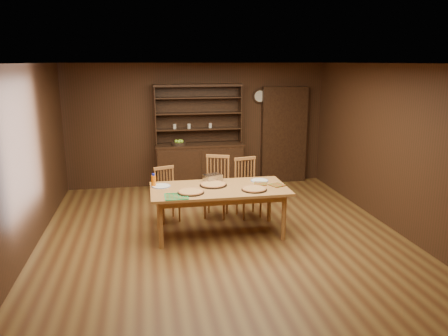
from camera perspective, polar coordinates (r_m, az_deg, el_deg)
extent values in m
plane|color=brown|center=(6.84, -0.26, -8.81)|extent=(6.00, 6.00, 0.00)
plane|color=white|center=(6.32, -0.29, 13.52)|extent=(6.00, 6.00, 0.00)
plane|color=#371C11|center=(9.38, -3.48, 5.60)|extent=(5.50, 0.00, 5.50)
plane|color=#371C11|center=(3.65, 8.03, -7.67)|extent=(5.50, 0.00, 5.50)
plane|color=#371C11|center=(6.57, -24.61, 0.85)|extent=(0.00, 6.00, 6.00)
plane|color=#371C11|center=(7.44, 21.11, 2.55)|extent=(0.00, 6.00, 6.00)
cube|color=#331E11|center=(9.29, -3.21, 0.18)|extent=(1.80, 0.50, 0.90)
cube|color=#331E11|center=(9.19, -3.25, 3.03)|extent=(1.84, 0.52, 0.04)
cube|color=#331E11|center=(9.32, -3.48, 7.10)|extent=(1.80, 0.02, 1.20)
cube|color=#331E11|center=(9.11, -8.97, 6.80)|extent=(0.02, 0.32, 1.20)
cube|color=#331E11|center=(9.32, 2.11, 7.12)|extent=(0.02, 0.32, 1.20)
cube|color=#331E11|center=(9.12, -3.42, 10.74)|extent=(1.84, 0.34, 0.05)
cylinder|color=#B3A998|center=(9.16, -6.47, 5.42)|extent=(0.07, 0.07, 0.10)
cylinder|color=#B3A998|center=(9.18, -4.59, 5.49)|extent=(0.07, 0.07, 0.10)
cube|color=#331E11|center=(9.73, 7.82, 4.31)|extent=(1.00, 0.18, 2.10)
cylinder|color=#331E11|center=(9.53, 4.69, 9.34)|extent=(0.30, 0.04, 0.30)
cylinder|color=beige|center=(9.51, 4.72, 9.33)|extent=(0.24, 0.01, 0.24)
cube|color=#AE6E3C|center=(6.67, -0.63, -2.75)|extent=(2.08, 1.04, 0.04)
cylinder|color=#AE6E3C|center=(6.34, -8.27, -7.40)|extent=(0.07, 0.07, 0.71)
cylinder|color=#AE6E3C|center=(7.08, -8.52, -5.11)|extent=(0.07, 0.07, 0.71)
cylinder|color=#AE6E3C|center=(6.64, 7.82, -6.38)|extent=(0.07, 0.07, 0.71)
cylinder|color=#AE6E3C|center=(7.35, 5.93, -4.31)|extent=(0.07, 0.07, 0.71)
cube|color=#9D6735|center=(7.38, -7.31, -4.07)|extent=(0.47, 0.46, 0.04)
cylinder|color=#9D6735|center=(7.28, -7.89, -6.02)|extent=(0.03, 0.03, 0.36)
cylinder|color=#9D6735|center=(7.51, -8.66, -5.41)|extent=(0.03, 0.03, 0.36)
cylinder|color=#9D6735|center=(7.38, -5.84, -5.67)|extent=(0.03, 0.03, 0.36)
cylinder|color=#9D6735|center=(7.61, -6.66, -5.08)|extent=(0.03, 0.03, 0.36)
cube|color=#9D6735|center=(7.38, -7.88, 0.02)|extent=(0.35, 0.15, 0.05)
cube|color=#9D6735|center=(7.51, -1.06, -3.12)|extent=(0.55, 0.54, 0.04)
cylinder|color=#9D6735|center=(7.47, -2.53, -5.10)|extent=(0.04, 0.04, 0.42)
cylinder|color=#9D6735|center=(7.76, -2.02, -4.37)|extent=(0.04, 0.04, 0.42)
cylinder|color=#9D6735|center=(7.41, -0.03, -5.25)|extent=(0.04, 0.04, 0.42)
cylinder|color=#9D6735|center=(7.70, 0.39, -4.52)|extent=(0.04, 0.04, 0.42)
cube|color=#9D6735|center=(7.53, -0.81, 1.54)|extent=(0.40, 0.18, 0.05)
cube|color=#9D6735|center=(7.55, 3.25, -3.21)|extent=(0.49, 0.47, 0.04)
cylinder|color=#9D6735|center=(7.42, 2.58, -5.30)|extent=(0.04, 0.04, 0.41)
cylinder|color=#9D6735|center=(7.68, 1.68, -4.63)|extent=(0.04, 0.04, 0.41)
cylinder|color=#9D6735|center=(7.55, 4.80, -5.00)|extent=(0.04, 0.04, 0.41)
cylinder|color=#9D6735|center=(7.81, 3.83, -4.35)|extent=(0.04, 0.04, 0.41)
cube|color=#9D6735|center=(7.55, 2.77, 1.25)|extent=(0.40, 0.11, 0.05)
cylinder|color=black|center=(6.42, -4.35, -3.22)|extent=(0.40, 0.40, 0.01)
cylinder|color=tan|center=(6.42, -4.35, -3.10)|extent=(0.37, 0.37, 0.02)
torus|color=#B37240|center=(6.42, -4.35, -3.10)|extent=(0.37, 0.37, 0.03)
cylinder|color=black|center=(6.56, 3.97, -2.86)|extent=(0.39, 0.39, 0.01)
cylinder|color=tan|center=(6.55, 3.97, -2.73)|extent=(0.36, 0.36, 0.02)
torus|color=#B37240|center=(6.55, 3.97, -2.73)|extent=(0.36, 0.36, 0.03)
cylinder|color=black|center=(6.78, -1.41, -2.26)|extent=(0.43, 0.43, 0.01)
cylinder|color=tan|center=(6.78, -1.41, -2.14)|extent=(0.39, 0.39, 0.02)
torus|color=#B37240|center=(6.78, -1.41, -2.14)|extent=(0.39, 0.39, 0.03)
cylinder|color=silver|center=(6.79, -8.20, -2.35)|extent=(0.29, 0.29, 0.01)
torus|color=#3852AA|center=(6.79, -8.20, -2.33)|extent=(0.29, 0.29, 0.01)
cylinder|color=silver|center=(7.05, 4.66, -1.65)|extent=(0.28, 0.28, 0.01)
torus|color=#3852AA|center=(7.05, 4.66, -1.63)|extent=(0.28, 0.28, 0.01)
cube|color=silver|center=(7.03, -1.48, -1.26)|extent=(0.32, 0.28, 0.11)
cylinder|color=orange|center=(6.80, -9.18, -1.69)|extent=(0.07, 0.07, 0.17)
cylinder|color=#1523AD|center=(6.77, -9.21, -0.86)|extent=(0.04, 0.04, 0.03)
cube|color=#A51612|center=(6.83, 6.94, -2.23)|extent=(0.27, 0.27, 0.02)
cube|color=#A51612|center=(6.88, 4.78, -2.05)|extent=(0.25, 0.25, 0.02)
cylinder|color=black|center=(9.09, -5.93, 3.18)|extent=(0.31, 0.31, 0.06)
sphere|color=#96C735|center=(9.08, -6.25, 3.48)|extent=(0.08, 0.08, 0.08)
sphere|color=#96C735|center=(9.11, -5.76, 3.53)|extent=(0.08, 0.08, 0.08)
sphere|color=#96C735|center=(9.03, -5.91, 3.44)|extent=(0.08, 0.08, 0.08)
sphere|color=#96C735|center=(9.06, -5.54, 3.49)|extent=(0.08, 0.08, 0.08)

